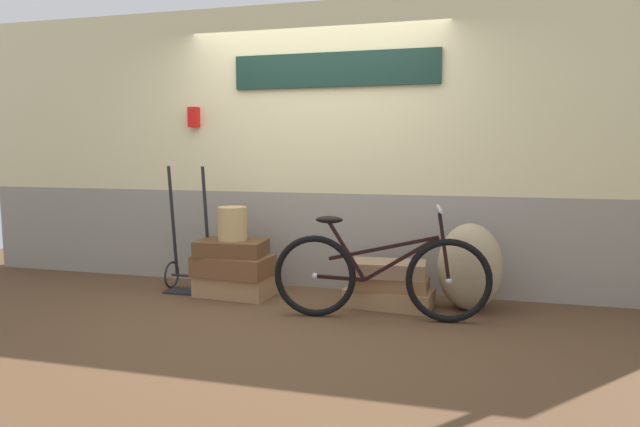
# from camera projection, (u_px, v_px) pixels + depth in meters

# --- Properties ---
(ground) EXTENTS (9.51, 5.20, 0.06)m
(ground) POSITION_uv_depth(u_px,v_px,m) (291.00, 312.00, 4.79)
(ground) COLOR #513823
(station_building) EXTENTS (7.51, 0.74, 2.73)m
(station_building) POSITION_uv_depth(u_px,v_px,m) (319.00, 148.00, 5.43)
(station_building) COLOR gray
(station_building) RESTS_ON ground
(suitcase_0) EXTENTS (0.72, 0.49, 0.20)m
(suitcase_0) POSITION_uv_depth(u_px,v_px,m) (236.00, 285.00, 5.20)
(suitcase_0) COLOR #9E754C
(suitcase_0) RESTS_ON ground
(suitcase_1) EXTENTS (0.73, 0.47, 0.18)m
(suitcase_1) POSITION_uv_depth(u_px,v_px,m) (233.00, 266.00, 5.14)
(suitcase_1) COLOR brown
(suitcase_1) RESTS_ON suitcase_0
(suitcase_2) EXTENTS (0.64, 0.44, 0.14)m
(suitcase_2) POSITION_uv_depth(u_px,v_px,m) (232.00, 248.00, 5.15)
(suitcase_2) COLOR brown
(suitcase_2) RESTS_ON suitcase_1
(suitcase_3) EXTENTS (0.78, 0.44, 0.16)m
(suitcase_3) POSITION_uv_depth(u_px,v_px,m) (389.00, 298.00, 4.82)
(suitcase_3) COLOR #9E754C
(suitcase_3) RESTS_ON ground
(suitcase_4) EXTENTS (0.65, 0.36, 0.12)m
(suitcase_4) POSITION_uv_depth(u_px,v_px,m) (390.00, 282.00, 4.80)
(suitcase_4) COLOR olive
(suitcase_4) RESTS_ON suitcase_3
(suitcase_5) EXTENTS (0.65, 0.39, 0.13)m
(suitcase_5) POSITION_uv_depth(u_px,v_px,m) (388.00, 269.00, 4.77)
(suitcase_5) COLOR #937051
(suitcase_5) RESTS_ON suitcase_4
(wicker_basket) EXTENTS (0.27, 0.27, 0.31)m
(wicker_basket) POSITION_uv_depth(u_px,v_px,m) (232.00, 224.00, 5.12)
(wicker_basket) COLOR tan
(wicker_basket) RESTS_ON suitcase_2
(luggage_trolley) EXTENTS (0.44, 0.35, 1.20)m
(luggage_trolley) POSITION_uv_depth(u_px,v_px,m) (189.00, 262.00, 5.37)
(luggage_trolley) COLOR black
(luggage_trolley) RESTS_ON ground
(burlap_sack) EXTENTS (0.54, 0.46, 0.74)m
(burlap_sack) POSITION_uv_depth(u_px,v_px,m) (470.00, 267.00, 4.70)
(burlap_sack) COLOR #9E8966
(burlap_sack) RESTS_ON ground
(bicycle) EXTENTS (1.73, 0.46, 0.91)m
(bicycle) POSITION_uv_depth(u_px,v_px,m) (380.00, 276.00, 4.43)
(bicycle) COLOR black
(bicycle) RESTS_ON ground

